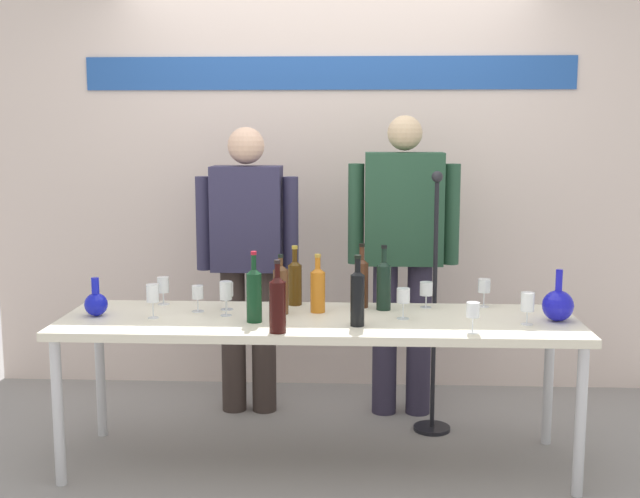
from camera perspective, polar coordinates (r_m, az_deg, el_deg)
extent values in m
plane|color=gray|center=(4.09, -0.10, -14.94)|extent=(10.00, 10.00, 0.00)
cube|color=beige|center=(5.05, 0.63, 7.07)|extent=(4.27, 0.10, 3.00)
cube|color=#2654A7|center=(5.00, 0.61, 12.40)|extent=(2.99, 0.01, 0.20)
cube|color=beige|center=(3.86, -0.11, -5.21)|extent=(2.47, 0.70, 0.04)
cylinder|color=silver|center=(3.92, -18.13, -11.01)|extent=(0.05, 0.05, 0.69)
cylinder|color=silver|center=(3.81, 18.03, -11.60)|extent=(0.05, 0.05, 0.69)
cylinder|color=silver|center=(4.46, -15.36, -8.50)|extent=(0.05, 0.05, 0.69)
cylinder|color=silver|center=(4.36, 15.94, -8.92)|extent=(0.05, 0.05, 0.69)
sphere|color=#141BBE|center=(4.04, -15.64, -3.82)|extent=(0.11, 0.11, 0.11)
cylinder|color=#141BBE|center=(4.02, -15.69, -2.57)|extent=(0.04, 0.04, 0.09)
sphere|color=#1A1AC1|center=(3.94, 16.56, -3.88)|extent=(0.15, 0.15, 0.15)
cylinder|color=#1A1AC1|center=(3.92, 16.64, -2.19)|extent=(0.03, 0.03, 0.11)
cylinder|color=#342926|center=(4.69, -6.17, -6.48)|extent=(0.14, 0.14, 0.83)
cylinder|color=#342926|center=(4.67, -4.01, -6.53)|extent=(0.14, 0.14, 0.83)
cube|color=#312D4C|center=(4.55, -5.21, 2.18)|extent=(0.39, 0.22, 0.59)
cylinder|color=#312D4C|center=(4.59, -8.26, 1.82)|extent=(0.09, 0.09, 0.53)
cylinder|color=#312D4C|center=(4.53, -2.11, 1.80)|extent=(0.09, 0.09, 0.53)
sphere|color=beige|center=(4.52, -5.28, 7.34)|extent=(0.21, 0.21, 0.21)
cylinder|color=#2C263A|center=(4.64, 4.62, -6.38)|extent=(0.14, 0.14, 0.88)
cylinder|color=#2C263A|center=(4.65, 7.04, -6.38)|extent=(0.14, 0.14, 0.88)
cube|color=#264C35|center=(4.51, 5.98, 2.88)|extent=(0.43, 0.22, 0.62)
cylinder|color=#264C35|center=(4.50, 2.58, 2.51)|extent=(0.09, 0.09, 0.56)
cylinder|color=#264C35|center=(4.53, 9.34, 2.45)|extent=(0.09, 0.09, 0.56)
sphere|color=#D0AE86|center=(4.49, 6.06, 8.21)|extent=(0.19, 0.19, 0.19)
cylinder|color=orange|center=(3.96, -0.16, -3.09)|extent=(0.07, 0.07, 0.20)
cone|color=orange|center=(3.93, -0.16, -1.47)|extent=(0.07, 0.07, 0.03)
cylinder|color=orange|center=(3.93, -0.16, -1.12)|extent=(0.03, 0.03, 0.07)
cylinder|color=gold|center=(3.92, -0.16, -0.48)|extent=(0.03, 0.03, 0.02)
cylinder|color=black|center=(4.02, 4.55, -2.77)|extent=(0.07, 0.07, 0.22)
cone|color=black|center=(4.00, 4.57, -1.02)|extent=(0.07, 0.07, 0.03)
cylinder|color=black|center=(3.99, 4.58, -0.58)|extent=(0.03, 0.03, 0.09)
cylinder|color=black|center=(3.98, 4.59, 0.15)|extent=(0.03, 0.03, 0.02)
cylinder|color=black|center=(3.56, -3.03, -4.16)|extent=(0.07, 0.07, 0.23)
cone|color=black|center=(3.54, -3.05, -2.14)|extent=(0.07, 0.07, 0.03)
cylinder|color=black|center=(3.53, -3.05, -1.70)|extent=(0.02, 0.02, 0.08)
cylinder|color=black|center=(3.52, -3.06, -0.91)|extent=(0.03, 0.03, 0.02)
cylinder|color=#0F361C|center=(3.76, -4.71, -3.48)|extent=(0.07, 0.07, 0.23)
cone|color=#0F361C|center=(3.74, -4.73, -1.55)|extent=(0.07, 0.07, 0.03)
cylinder|color=#0F361C|center=(3.73, -4.74, -1.07)|extent=(0.02, 0.02, 0.09)
cylinder|color=#AE1728|center=(3.73, -4.75, -0.28)|extent=(0.03, 0.03, 0.02)
cylinder|color=#56331C|center=(3.92, -2.81, -3.06)|extent=(0.07, 0.07, 0.22)
cone|color=#56331C|center=(3.90, -2.82, -1.30)|extent=(0.07, 0.07, 0.03)
cylinder|color=#56331C|center=(3.90, -2.82, -1.05)|extent=(0.02, 0.02, 0.06)
cylinder|color=black|center=(3.89, -2.82, -0.50)|extent=(0.03, 0.03, 0.02)
cylinder|color=black|center=(3.68, 2.68, -3.69)|extent=(0.06, 0.06, 0.24)
cone|color=black|center=(3.66, 2.69, -1.70)|extent=(0.06, 0.06, 0.03)
cylinder|color=black|center=(3.65, 2.70, -1.28)|extent=(0.03, 0.03, 0.08)
cylinder|color=black|center=(3.64, 2.70, -0.56)|extent=(0.03, 0.03, 0.02)
cylinder|color=#4B2817|center=(4.07, 2.97, -2.59)|extent=(0.07, 0.07, 0.23)
cone|color=#4B2817|center=(4.04, 2.99, -0.83)|extent=(0.07, 0.07, 0.03)
cylinder|color=#4B2817|center=(4.04, 2.99, -0.42)|extent=(0.02, 0.02, 0.08)
cylinder|color=black|center=(4.03, 3.00, 0.27)|extent=(0.03, 0.03, 0.02)
cylinder|color=#4B300C|center=(4.12, -1.80, -2.57)|extent=(0.07, 0.07, 0.21)
cone|color=#4B300C|center=(4.10, -1.81, -0.97)|extent=(0.07, 0.07, 0.03)
cylinder|color=#4B300C|center=(4.10, -1.81, -0.57)|extent=(0.03, 0.03, 0.08)
cylinder|color=gold|center=(4.09, -1.81, 0.12)|extent=(0.03, 0.03, 0.02)
cylinder|color=white|center=(3.93, -6.69, -4.71)|extent=(0.06, 0.06, 0.00)
cylinder|color=white|center=(3.92, -6.70, -4.14)|extent=(0.01, 0.01, 0.08)
cylinder|color=white|center=(3.90, -6.72, -2.95)|extent=(0.06, 0.06, 0.09)
cylinder|color=white|center=(4.06, -6.64, -4.29)|extent=(0.06, 0.06, 0.00)
cylinder|color=white|center=(4.05, -6.65, -3.80)|extent=(0.01, 0.01, 0.07)
cylinder|color=white|center=(4.03, -6.66, -2.86)|extent=(0.07, 0.07, 0.07)
cylinder|color=white|center=(4.03, -8.67, -4.40)|extent=(0.06, 0.06, 0.00)
cylinder|color=white|center=(4.02, -8.68, -3.95)|extent=(0.01, 0.01, 0.06)
cylinder|color=white|center=(4.01, -8.70, -3.05)|extent=(0.06, 0.06, 0.07)
cylinder|color=white|center=(3.93, -11.77, -4.81)|extent=(0.05, 0.05, 0.00)
cylinder|color=white|center=(3.92, -11.78, -4.25)|extent=(0.01, 0.01, 0.08)
cylinder|color=white|center=(3.91, -11.82, -3.09)|extent=(0.06, 0.06, 0.09)
cylinder|color=white|center=(4.23, -11.06, -3.86)|extent=(0.06, 0.06, 0.00)
cylinder|color=white|center=(4.22, -11.08, -3.44)|extent=(0.01, 0.01, 0.06)
cylinder|color=white|center=(4.21, -11.10, -2.51)|extent=(0.06, 0.06, 0.08)
cylinder|color=white|center=(3.85, 14.49, -5.20)|extent=(0.05, 0.05, 0.00)
cylinder|color=white|center=(3.84, 14.50, -4.73)|extent=(0.01, 0.01, 0.06)
cylinder|color=white|center=(3.83, 14.55, -3.65)|extent=(0.06, 0.06, 0.09)
cylinder|color=white|center=(3.85, 5.92, -4.95)|extent=(0.06, 0.06, 0.00)
cylinder|color=white|center=(3.85, 5.93, -4.38)|extent=(0.01, 0.01, 0.08)
cylinder|color=white|center=(3.83, 5.95, -3.31)|extent=(0.06, 0.06, 0.07)
cylinder|color=white|center=(4.18, 11.56, -4.03)|extent=(0.06, 0.06, 0.00)
cylinder|color=white|center=(4.17, 11.57, -3.52)|extent=(0.01, 0.01, 0.07)
cylinder|color=white|center=(4.16, 11.60, -2.57)|extent=(0.06, 0.06, 0.07)
cylinder|color=white|center=(3.65, 10.78, -5.85)|extent=(0.06, 0.06, 0.00)
cylinder|color=white|center=(3.64, 10.80, -5.30)|extent=(0.01, 0.01, 0.07)
cylinder|color=white|center=(3.62, 10.83, -4.26)|extent=(0.06, 0.06, 0.07)
cylinder|color=white|center=(4.11, 7.54, -4.13)|extent=(0.06, 0.06, 0.00)
cylinder|color=white|center=(4.10, 7.55, -3.69)|extent=(0.01, 0.01, 0.06)
cylinder|color=white|center=(4.09, 7.57, -2.81)|extent=(0.07, 0.07, 0.07)
cylinder|color=black|center=(4.53, 7.96, -12.50)|extent=(0.20, 0.20, 0.02)
cylinder|color=black|center=(4.33, 8.14, -4.25)|extent=(0.02, 0.02, 1.35)
sphere|color=#232328|center=(4.24, 8.34, 5.11)|extent=(0.06, 0.06, 0.06)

